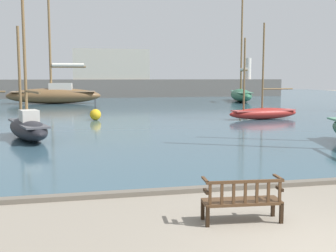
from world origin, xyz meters
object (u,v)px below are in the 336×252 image
(sailboat_nearest_port, at_px, (28,126))
(channel_buoy, at_px, (95,115))
(park_bench, at_px, (242,200))
(sailboat_outer_starboard, at_px, (54,94))
(sailboat_mid_starboard, at_px, (241,94))
(sailboat_outer_port, at_px, (263,112))

(sailboat_nearest_port, height_order, channel_buoy, sailboat_nearest_port)
(park_bench, relative_size, channel_buoy, 1.13)
(sailboat_outer_starboard, bearing_deg, sailboat_nearest_port, -90.11)
(channel_buoy, bearing_deg, sailboat_mid_starboard, 45.56)
(sailboat_mid_starboard, relative_size, channel_buoy, 9.37)
(sailboat_mid_starboard, distance_m, channel_buoy, 25.65)
(park_bench, relative_size, sailboat_mid_starboard, 0.12)
(sailboat_nearest_port, height_order, sailboat_outer_starboard, sailboat_outer_starboard)
(park_bench, xyz_separation_m, sailboat_outer_port, (9.40, 18.87, 0.10))
(park_bench, height_order, sailboat_nearest_port, sailboat_nearest_port)
(park_bench, xyz_separation_m, sailboat_outer_starboard, (-5.37, 39.45, 0.66))
(sailboat_mid_starboard, bearing_deg, sailboat_nearest_port, -129.04)
(park_bench, xyz_separation_m, sailboat_mid_starboard, (16.03, 38.97, 0.53))
(sailboat_mid_starboard, distance_m, sailboat_outer_starboard, 21.41)
(sailboat_outer_port, bearing_deg, park_bench, -116.47)
(park_bench, height_order, sailboat_mid_starboard, sailboat_mid_starboard)
(sailboat_outer_port, distance_m, channel_buoy, 11.46)
(sailboat_mid_starboard, xyz_separation_m, sailboat_outer_port, (-6.64, -20.11, -0.43))
(sailboat_nearest_port, xyz_separation_m, sailboat_outer_starboard, (0.05, 26.93, 0.44))
(park_bench, bearing_deg, sailboat_outer_port, 63.53)
(park_bench, distance_m, sailboat_nearest_port, 13.64)
(sailboat_nearest_port, distance_m, sailboat_outer_starboard, 26.93)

